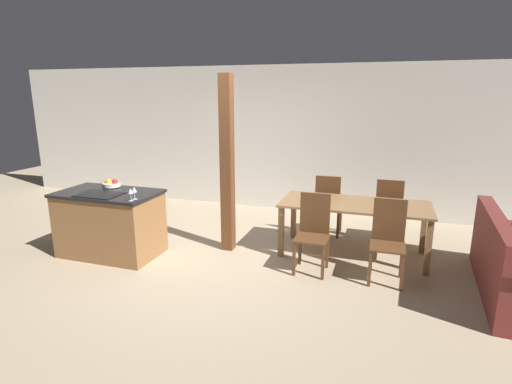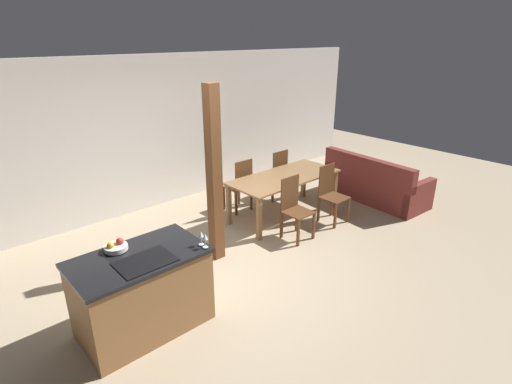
{
  "view_description": "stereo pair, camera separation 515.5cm",
  "coord_description": "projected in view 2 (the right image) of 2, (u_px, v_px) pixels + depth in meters",
  "views": [
    {
      "loc": [
        2.16,
        -4.56,
        2.19
      ],
      "look_at": [
        0.6,
        0.2,
        0.95
      ],
      "focal_mm": 28.0,
      "sensor_mm": 36.0,
      "label": 1
    },
    {
      "loc": [
        -2.85,
        -3.66,
        3.01
      ],
      "look_at": [
        0.6,
        0.2,
        0.95
      ],
      "focal_mm": 28.0,
      "sensor_mm": 36.0,
      "label": 2
    }
  ],
  "objects": [
    {
      "name": "kitchen_island",
      "position": [
        142.0,
        292.0,
        4.24
      ],
      "size": [
        1.36,
        0.8,
        0.9
      ],
      "color": "olive",
      "rests_on": "ground_plane"
    },
    {
      "name": "ground_plane",
      "position": [
        233.0,
        272.0,
        5.41
      ],
      "size": [
        16.0,
        16.0,
        0.0
      ],
      "primitive_type": "plane",
      "color": "tan"
    },
    {
      "name": "dining_chair_near_left",
      "position": [
        294.0,
        207.0,
        6.18
      ],
      "size": [
        0.4,
        0.4,
        0.98
      ],
      "color": "brown",
      "rests_on": "ground_plane"
    },
    {
      "name": "couch",
      "position": [
        375.0,
        185.0,
        7.69
      ],
      "size": [
        0.94,
        2.0,
        0.89
      ],
      "rotation": [
        0.0,
        0.0,
        1.51
      ],
      "color": "maroon",
      "rests_on": "ground_plane"
    },
    {
      "name": "dining_chair_far_left",
      "position": [
        240.0,
        185.0,
        7.09
      ],
      "size": [
        0.4,
        0.4,
        0.98
      ],
      "rotation": [
        0.0,
        0.0,
        3.14
      ],
      "color": "brown",
      "rests_on": "ground_plane"
    },
    {
      "name": "wine_glass_near",
      "position": [
        205.0,
        237.0,
        4.18
      ],
      "size": [
        0.06,
        0.06,
        0.16
      ],
      "color": "silver",
      "rests_on": "kitchen_island"
    },
    {
      "name": "dining_chair_far_right",
      "position": [
        276.0,
        174.0,
        7.65
      ],
      "size": [
        0.4,
        0.4,
        0.98
      ],
      "rotation": [
        0.0,
        0.0,
        3.14
      ],
      "color": "brown",
      "rests_on": "ground_plane"
    },
    {
      "name": "dining_chair_near_right",
      "position": [
        331.0,
        193.0,
        6.73
      ],
      "size": [
        0.4,
        0.4,
        0.98
      ],
      "color": "brown",
      "rests_on": "ground_plane"
    },
    {
      "name": "wine_glass_middle",
      "position": [
        201.0,
        235.0,
        4.23
      ],
      "size": [
        0.06,
        0.06,
        0.16
      ],
      "color": "silver",
      "rests_on": "kitchen_island"
    },
    {
      "name": "wall_back",
      "position": [
        130.0,
        138.0,
        6.82
      ],
      "size": [
        11.2,
        0.08,
        2.7
      ],
      "color": "silver",
      "rests_on": "ground_plane"
    },
    {
      "name": "fruit_bowl",
      "position": [
        116.0,
        247.0,
        4.16
      ],
      "size": [
        0.24,
        0.24,
        0.11
      ],
      "color": "silver",
      "rests_on": "kitchen_island"
    },
    {
      "name": "dining_table",
      "position": [
        284.0,
        181.0,
        6.86
      ],
      "size": [
        1.99,
        0.88,
        0.74
      ],
      "color": "olive",
      "rests_on": "ground_plane"
    },
    {
      "name": "timber_post",
      "position": [
        214.0,
        177.0,
        5.34
      ],
      "size": [
        0.16,
        0.16,
        2.45
      ],
      "color": "brown",
      "rests_on": "ground_plane"
    }
  ]
}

